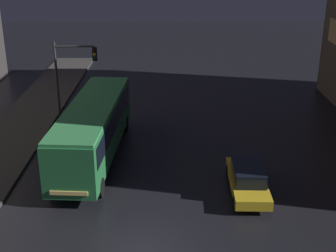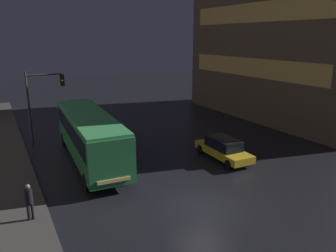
# 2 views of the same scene
# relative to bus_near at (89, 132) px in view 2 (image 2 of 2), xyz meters

# --- Properties ---
(ground_plane) EXTENTS (120.00, 120.00, 0.00)m
(ground_plane) POSITION_rel_bus_near_xyz_m (3.25, -9.00, -2.06)
(ground_plane) COLOR black
(building_right_block) EXTENTS (10.07, 21.21, 16.24)m
(building_right_block) POSITION_rel_bus_near_xyz_m (22.25, 3.63, 6.06)
(building_right_block) COLOR brown
(building_right_block) RESTS_ON ground
(bus_near) EXTENTS (3.26, 11.85, 3.34)m
(bus_near) POSITION_rel_bus_near_xyz_m (0.00, 0.00, 0.00)
(bus_near) COLOR #236B38
(bus_near) RESTS_ON ground
(car_taxi) EXTENTS (1.86, 4.82, 1.49)m
(car_taxi) POSITION_rel_bus_near_xyz_m (8.32, -4.02, -1.30)
(car_taxi) COLOR gold
(car_taxi) RESTS_ON ground
(pedestrian_mid) EXTENTS (0.46, 0.46, 1.77)m
(pedestrian_mid) POSITION_rel_bus_near_xyz_m (-4.57, -6.42, -0.89)
(pedestrian_mid) COLOR black
(pedestrian_mid) RESTS_ON sidewalk_left
(traffic_light_main) EXTENTS (2.86, 0.35, 5.83)m
(traffic_light_main) POSITION_rel_bus_near_xyz_m (-2.17, 5.29, 1.87)
(traffic_light_main) COLOR #2D2D2D
(traffic_light_main) RESTS_ON ground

